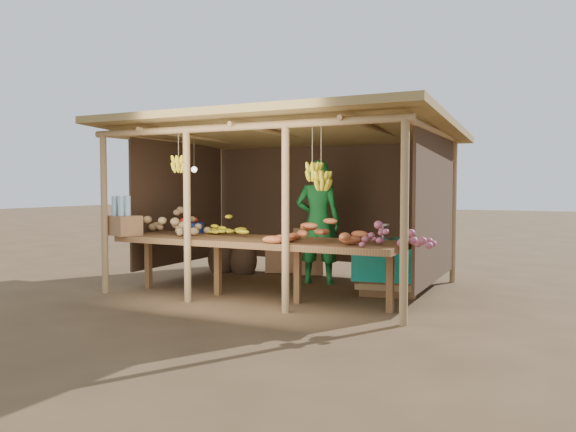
% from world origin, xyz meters
% --- Properties ---
extents(ground, '(60.00, 60.00, 0.00)m').
position_xyz_m(ground, '(0.00, 0.00, 0.00)').
color(ground, brown).
rests_on(ground, ground).
extents(stall_structure, '(4.70, 3.50, 2.43)m').
position_xyz_m(stall_structure, '(0.02, -0.02, 1.92)').
color(stall_structure, '#A78356').
rests_on(stall_structure, ground).
extents(counter, '(3.90, 1.05, 0.80)m').
position_xyz_m(counter, '(0.00, -0.95, 0.74)').
color(counter, brown).
rests_on(counter, ground).
extents(potato_heap, '(1.16, 0.81, 0.37)m').
position_xyz_m(potato_heap, '(-1.47, -0.89, 0.98)').
color(potato_heap, '#9F7F52').
rests_on(potato_heap, counter).
extents(sweet_potato_heap, '(1.11, 0.73, 0.36)m').
position_xyz_m(sweet_potato_heap, '(1.02, -1.15, 0.98)').
color(sweet_potato_heap, '#B4582E').
rests_on(sweet_potato_heap, counter).
extents(onion_heap, '(1.01, 0.79, 0.36)m').
position_xyz_m(onion_heap, '(1.90, -1.21, 0.98)').
color(onion_heap, '#A24F61').
rests_on(onion_heap, counter).
extents(banana_pile, '(0.76, 0.58, 0.35)m').
position_xyz_m(banana_pile, '(-0.59, -0.63, 0.98)').
color(banana_pile, yellow).
rests_on(banana_pile, counter).
extents(tomato_basin, '(0.42, 0.42, 0.22)m').
position_xyz_m(tomato_basin, '(-1.35, -0.55, 0.89)').
color(tomato_basin, navy).
rests_on(tomato_basin, counter).
extents(bottle_box, '(0.52, 0.47, 0.55)m').
position_xyz_m(bottle_box, '(-1.90, -1.33, 1.01)').
color(bottle_box, '#8D623F').
rests_on(bottle_box, counter).
extents(vendor, '(0.77, 0.59, 1.88)m').
position_xyz_m(vendor, '(0.27, 0.50, 0.94)').
color(vendor, '#1A752E').
rests_on(vendor, ground).
extents(tarp_crate, '(0.93, 0.84, 0.98)m').
position_xyz_m(tarp_crate, '(1.47, 0.16, 0.40)').
color(tarp_crate, brown).
rests_on(tarp_crate, ground).
extents(carton_stack, '(1.14, 0.55, 0.78)m').
position_xyz_m(carton_stack, '(-0.39, 1.20, 0.34)').
color(carton_stack, '#8D623F').
rests_on(carton_stack, ground).
extents(burlap_sacks, '(0.91, 0.48, 0.64)m').
position_xyz_m(burlap_sacks, '(-1.46, 0.82, 0.28)').
color(burlap_sacks, '#432E1F').
rests_on(burlap_sacks, ground).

